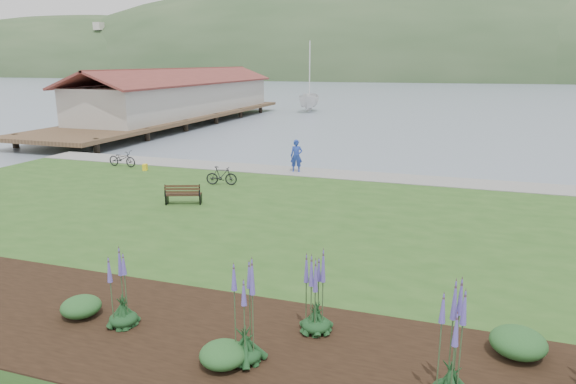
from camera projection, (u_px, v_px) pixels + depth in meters
name	position (u px, v px, depth m)	size (l,w,h in m)	color
ground	(275.00, 218.00, 20.43)	(600.00, 600.00, 0.00)	slate
lawn	(256.00, 228.00, 18.55)	(34.00, 20.00, 0.40)	#2A501C
shoreline_path	(320.00, 173.00, 26.66)	(34.00, 2.20, 0.03)	gray
garden_bed	(247.00, 347.00, 10.40)	(24.00, 4.40, 0.04)	black
far_hillside	(507.00, 80.00, 170.27)	(580.00, 80.00, 38.00)	#324C2B
pier_pavilion	(182.00, 96.00, 51.25)	(8.00, 36.00, 5.40)	#4C3826
park_bench	(183.00, 194.00, 20.77)	(1.53, 1.03, 0.88)	black
person	(296.00, 153.00, 26.70)	(0.73, 0.50, 2.01)	#223A9F
bicycle_a	(122.00, 159.00, 28.27)	(1.71, 0.60, 0.90)	black
bicycle_b	(222.00, 176.00, 24.06)	(1.47, 0.42, 0.88)	black
sailboat	(309.00, 112.00, 63.66)	(10.22, 10.41, 26.94)	silver
pannier	(145.00, 167.00, 27.34)	(0.20, 0.32, 0.34)	yellow
echium_0	(245.00, 316.00, 9.63)	(0.62, 0.62, 2.36)	#133419
echium_1	(316.00, 294.00, 10.75)	(0.62, 0.62, 2.04)	#133419
echium_2	(454.00, 347.00, 8.54)	(0.62, 0.62, 2.28)	#133419
echium_4	(121.00, 292.00, 11.04)	(0.62, 0.62, 2.09)	#133419
shrub_0	(81.00, 307.00, 11.60)	(0.89, 0.89, 0.45)	#1E4C21
shrub_1	(223.00, 355.00, 9.70)	(0.90, 0.90, 0.45)	#1E4C21
shrub_2	(518.00, 342.00, 10.03)	(1.08, 1.08, 0.54)	#1E4C21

